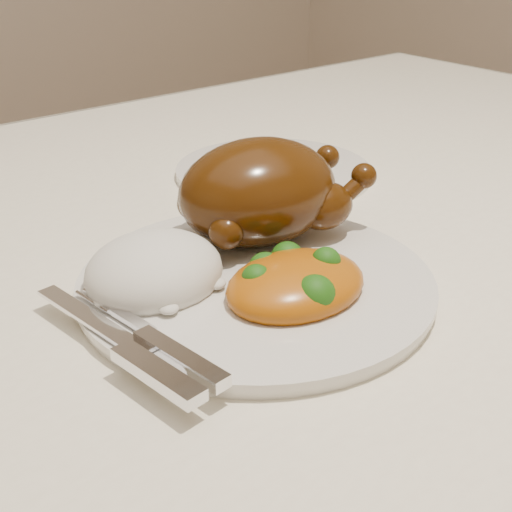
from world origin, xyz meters
TOP-DOWN VIEW (x-y plane):
  - dining_table at (0.00, 0.00)m, footprint 1.60×0.90m
  - tablecloth at (0.00, 0.00)m, footprint 1.73×1.03m
  - dinner_plate at (-0.02, -0.10)m, footprint 0.32×0.32m
  - side_plate at (0.17, 0.10)m, footprint 0.23×0.23m
  - roast_chicken at (0.03, -0.04)m, footprint 0.19×0.14m
  - rice_mound at (-0.09, -0.05)m, footprint 0.13×0.12m
  - mac_and_cheese at (-0.01, -0.13)m, footprint 0.12×0.09m
  - cutlery at (-0.15, -0.13)m, footprint 0.05×0.19m

SIDE VIEW (x-z plane):
  - dining_table at x=0.00m, z-range 0.29..1.05m
  - tablecloth at x=0.00m, z-range 0.65..0.83m
  - side_plate at x=0.17m, z-range 0.77..0.78m
  - dinner_plate at x=-0.02m, z-range 0.77..0.78m
  - cutlery at x=-0.15m, z-range 0.78..0.79m
  - mac_and_cheese at x=-0.01m, z-range 0.77..0.81m
  - rice_mound at x=-0.09m, z-range 0.76..0.82m
  - roast_chicken at x=0.03m, z-range 0.78..0.87m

